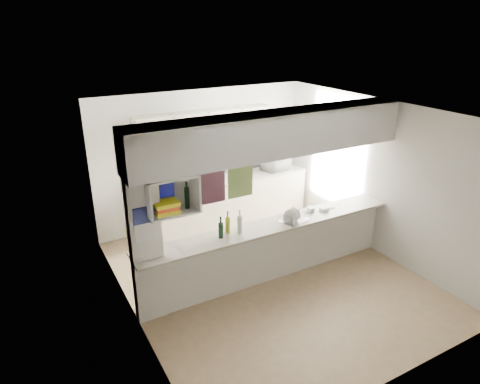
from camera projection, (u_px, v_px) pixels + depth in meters
floor at (269, 277)px, 6.70m from camera, size 4.80×4.80×0.00m
ceiling at (274, 112)px, 5.73m from camera, size 4.80×4.80×0.00m
wall_back at (203, 158)px, 8.16m from camera, size 4.20×0.00×4.20m
wall_left at (129, 234)px, 5.27m from camera, size 0.00×4.80×4.80m
wall_right at (377, 177)px, 7.16m from camera, size 0.00×4.80×4.80m
servery_partition at (262, 180)px, 6.00m from camera, size 4.20×0.50×2.60m
cubby_shelf at (169, 197)px, 5.30m from camera, size 0.65×0.35×0.50m
kitchen_run at (217, 184)px, 8.20m from camera, size 3.60×0.63×2.24m
microwave at (276, 163)px, 8.64m from camera, size 0.59×0.45×0.29m
bowl at (277, 154)px, 8.58m from camera, size 0.26×0.26×0.06m
dish_rack at (294, 216)px, 6.44m from camera, size 0.49×0.43×0.22m
cup at (287, 219)px, 6.38m from camera, size 0.16×0.16×0.11m
wine_bottles at (230, 226)px, 6.02m from camera, size 0.37×0.15×0.36m
plastic_tubs at (317, 209)px, 6.81m from camera, size 0.49×0.21×0.07m
utensil_jar at (205, 178)px, 8.03m from camera, size 0.10×0.10×0.14m
knife_block at (215, 175)px, 8.15m from camera, size 0.11×0.10×0.18m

